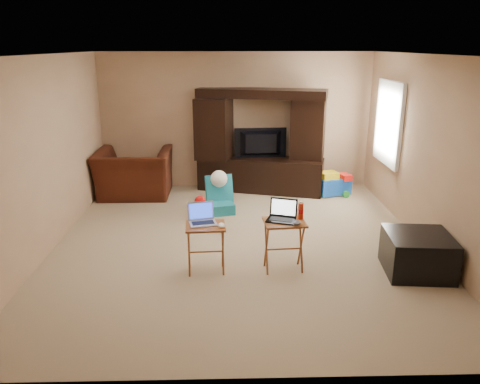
{
  "coord_description": "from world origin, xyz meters",
  "views": [
    {
      "loc": [
        -0.16,
        -5.94,
        2.62
      ],
      "look_at": [
        0.0,
        -0.2,
        0.8
      ],
      "focal_mm": 35.0,
      "sensor_mm": 36.0,
      "label": 1
    }
  ],
  "objects_px": {
    "water_bottle": "(301,211)",
    "entertainment_center": "(261,141)",
    "recliner": "(134,173)",
    "child_rocker": "(219,195)",
    "push_toy": "(334,183)",
    "ottoman": "(418,254)",
    "laptop_left": "(203,215)",
    "tray_table_left": "(206,249)",
    "mouse_left": "(222,225)",
    "tray_table_right": "(284,246)",
    "television": "(261,144)",
    "laptop_right": "(281,211)",
    "mouse_right": "(297,223)",
    "plush_toy": "(200,207)"
  },
  "relations": [
    {
      "from": "child_rocker",
      "to": "water_bottle",
      "type": "bearing_deg",
      "value": -75.83
    },
    {
      "from": "plush_toy",
      "to": "push_toy",
      "type": "bearing_deg",
      "value": 25.11
    },
    {
      "from": "tray_table_right",
      "to": "mouse_left",
      "type": "height_order",
      "value": "mouse_left"
    },
    {
      "from": "push_toy",
      "to": "water_bottle",
      "type": "relative_size",
      "value": 3.07
    },
    {
      "from": "entertainment_center",
      "to": "child_rocker",
      "type": "height_order",
      "value": "entertainment_center"
    },
    {
      "from": "tray_table_left",
      "to": "tray_table_right",
      "type": "bearing_deg",
      "value": -1.89
    },
    {
      "from": "laptop_left",
      "to": "water_bottle",
      "type": "height_order",
      "value": "laptop_left"
    },
    {
      "from": "recliner",
      "to": "mouse_left",
      "type": "distance_m",
      "value": 3.47
    },
    {
      "from": "tray_table_left",
      "to": "water_bottle",
      "type": "xyz_separation_m",
      "value": [
        1.13,
        0.11,
        0.42
      ]
    },
    {
      "from": "entertainment_center",
      "to": "water_bottle",
      "type": "xyz_separation_m",
      "value": [
        0.26,
        -3.17,
        -0.21
      ]
    },
    {
      "from": "laptop_left",
      "to": "plush_toy",
      "type": "bearing_deg",
      "value": 81.49
    },
    {
      "from": "laptop_left",
      "to": "laptop_right",
      "type": "xyz_separation_m",
      "value": [
        0.92,
        0.02,
        0.03
      ]
    },
    {
      "from": "laptop_left",
      "to": "mouse_right",
      "type": "bearing_deg",
      "value": -19.44
    },
    {
      "from": "water_bottle",
      "to": "mouse_left",
      "type": "bearing_deg",
      "value": -169.37
    },
    {
      "from": "television",
      "to": "water_bottle",
      "type": "height_order",
      "value": "television"
    },
    {
      "from": "tray_table_left",
      "to": "tray_table_right",
      "type": "height_order",
      "value": "tray_table_right"
    },
    {
      "from": "plush_toy",
      "to": "laptop_right",
      "type": "distance_m",
      "value": 2.17
    },
    {
      "from": "recliner",
      "to": "push_toy",
      "type": "bearing_deg",
      "value": 178.86
    },
    {
      "from": "television",
      "to": "tray_table_right",
      "type": "bearing_deg",
      "value": 87.76
    },
    {
      "from": "child_rocker",
      "to": "water_bottle",
      "type": "relative_size",
      "value": 3.08
    },
    {
      "from": "television",
      "to": "entertainment_center",
      "type": "bearing_deg",
      "value": -93.24
    },
    {
      "from": "recliner",
      "to": "tray_table_left",
      "type": "height_order",
      "value": "recliner"
    },
    {
      "from": "laptop_left",
      "to": "recliner",
      "type": "bearing_deg",
      "value": 101.81
    },
    {
      "from": "child_rocker",
      "to": "laptop_right",
      "type": "relative_size",
      "value": 1.81
    },
    {
      "from": "tray_table_left",
      "to": "mouse_left",
      "type": "distance_m",
      "value": 0.38
    },
    {
      "from": "tray_table_right",
      "to": "mouse_left",
      "type": "xyz_separation_m",
      "value": [
        -0.74,
        -0.1,
        0.31
      ]
    },
    {
      "from": "television",
      "to": "laptop_right",
      "type": "relative_size",
      "value": 2.9
    },
    {
      "from": "plush_toy",
      "to": "child_rocker",
      "type": "bearing_deg",
      "value": 38.62
    },
    {
      "from": "recliner",
      "to": "child_rocker",
      "type": "relative_size",
      "value": 2.16
    },
    {
      "from": "laptop_right",
      "to": "mouse_left",
      "type": "bearing_deg",
      "value": -151.94
    },
    {
      "from": "ottoman",
      "to": "tray_table_left",
      "type": "distance_m",
      "value": 2.52
    },
    {
      "from": "laptop_left",
      "to": "mouse_left",
      "type": "bearing_deg",
      "value": -37.45
    },
    {
      "from": "entertainment_center",
      "to": "mouse_right",
      "type": "bearing_deg",
      "value": -71.48
    },
    {
      "from": "laptop_right",
      "to": "mouse_right",
      "type": "bearing_deg",
      "value": -20.86
    },
    {
      "from": "television",
      "to": "tray_table_left",
      "type": "bearing_deg",
      "value": 71.59
    },
    {
      "from": "water_bottle",
      "to": "entertainment_center",
      "type": "bearing_deg",
      "value": 94.62
    },
    {
      "from": "push_toy",
      "to": "laptop_left",
      "type": "relative_size",
      "value": 1.89
    },
    {
      "from": "entertainment_center",
      "to": "child_rocker",
      "type": "relative_size",
      "value": 3.85
    },
    {
      "from": "laptop_right",
      "to": "ottoman",
      "type": "bearing_deg",
      "value": 14.24
    },
    {
      "from": "laptop_right",
      "to": "mouse_left",
      "type": "distance_m",
      "value": 0.72
    },
    {
      "from": "television",
      "to": "push_toy",
      "type": "xyz_separation_m",
      "value": [
        1.31,
        -0.28,
        -0.68
      ]
    },
    {
      "from": "push_toy",
      "to": "recliner",
      "type": "bearing_deg",
      "value": 162.18
    },
    {
      "from": "plush_toy",
      "to": "laptop_left",
      "type": "distance_m",
      "value": 1.9
    },
    {
      "from": "television",
      "to": "recliner",
      "type": "relative_size",
      "value": 0.74
    },
    {
      "from": "push_toy",
      "to": "mouse_right",
      "type": "relative_size",
      "value": 4.66
    },
    {
      "from": "ottoman",
      "to": "push_toy",
      "type": "bearing_deg",
      "value": 96.32
    },
    {
      "from": "child_rocker",
      "to": "mouse_right",
      "type": "relative_size",
      "value": 4.67
    },
    {
      "from": "laptop_left",
      "to": "laptop_right",
      "type": "bearing_deg",
      "value": -11.96
    },
    {
      "from": "push_toy",
      "to": "ottoman",
      "type": "height_order",
      "value": "ottoman"
    },
    {
      "from": "plush_toy",
      "to": "tray_table_right",
      "type": "bearing_deg",
      "value": -58.74
    }
  ]
}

